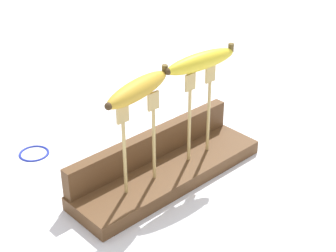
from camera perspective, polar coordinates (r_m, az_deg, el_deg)
ground_plane at (r=1.14m, az=0.00°, el=-5.70°), size 3.00×3.00×0.00m
wooden_board at (r=1.13m, az=0.00°, el=-5.08°), size 0.44×0.13×0.03m
board_backstop at (r=1.14m, az=-1.79°, el=-2.05°), size 0.44×0.03×0.06m
fork_stand_left at (r=1.01m, az=-3.12°, el=-0.99°), size 0.10×0.01×0.19m
fork_stand_right at (r=1.11m, az=3.40°, el=2.17°), size 0.08×0.01×0.20m
banana_raised_left at (r=0.97m, az=-3.27°, el=3.96°), size 0.18×0.07×0.04m
banana_raised_right at (r=1.07m, az=3.56°, el=6.95°), size 0.18×0.05×0.04m
wire_coil at (r=1.26m, az=-14.19°, el=-2.80°), size 0.07×0.07×0.01m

